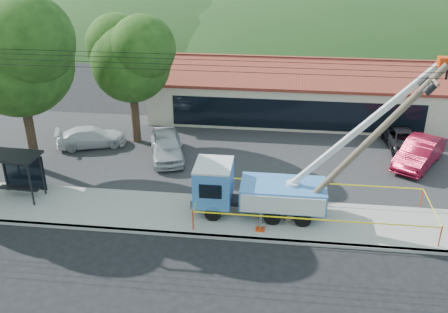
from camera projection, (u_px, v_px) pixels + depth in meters
name	position (u px, v px, depth m)	size (l,w,h in m)	color
ground	(209.00, 264.00, 22.57)	(120.00, 120.00, 0.00)	black
curb	(215.00, 237.00, 24.42)	(60.00, 0.25, 0.15)	gray
sidewalk	(220.00, 216.00, 26.12)	(60.00, 4.00, 0.15)	gray
parking_lot	(235.00, 153.00, 33.31)	(60.00, 12.00, 0.10)	#28282B
strip_mall	(296.00, 92.00, 39.25)	(22.50, 8.53, 4.67)	#C5B29C
tree_west_near	(16.00, 50.00, 27.81)	(7.56, 6.72, 10.80)	#332316
tree_lot	(130.00, 55.00, 32.32)	(6.30, 5.60, 8.94)	#332316
hill_west	(163.00, 26.00, 73.51)	(78.40, 56.00, 28.00)	#1B3E16
hill_center	(335.00, 30.00, 70.81)	(89.60, 64.00, 32.00)	#1B3E16
utility_truck	(257.00, 188.00, 25.68)	(11.61, 3.65, 8.59)	black
leaning_pole	(368.00, 142.00, 23.24)	(6.64, 1.80, 8.54)	brown
bus_shelter	(17.00, 165.00, 27.06)	(2.80, 1.81, 2.62)	black
caution_tape	(312.00, 204.00, 25.52)	(11.82, 3.77, 1.09)	red
car_silver	(167.00, 159.00, 32.57)	(1.99, 4.94, 1.68)	#BABDC2
car_red	(417.00, 166.00, 31.59)	(1.78, 5.11, 1.68)	maroon
car_white	(93.00, 147.00, 34.22)	(1.88, 4.61, 1.34)	silver
car_dark	(402.00, 150.00, 33.81)	(2.05, 4.46, 1.24)	black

